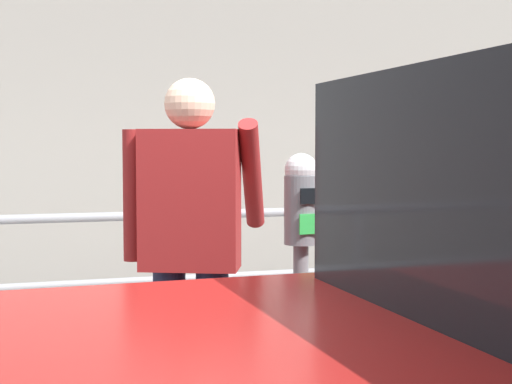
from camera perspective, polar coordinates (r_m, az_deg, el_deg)
The scene contains 4 objects.
parking_meter at distance 3.34m, azimuth 3.52°, elevation -4.07°, with size 0.15×0.17×1.38m.
pedestrian_at_meter at distance 3.37m, azimuth -5.11°, elevation -3.71°, with size 0.73×0.46×1.72m.
background_railing at distance 4.98m, azimuth -4.07°, elevation -4.69°, with size 24.06×0.06×0.99m.
backdrop_wall at distance 6.53m, azimuth -7.20°, elevation 4.41°, with size 32.00×0.50×3.31m, color gray.
Camera 1 is at (-1.06, -2.71, 1.56)m, focal length 51.42 mm.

